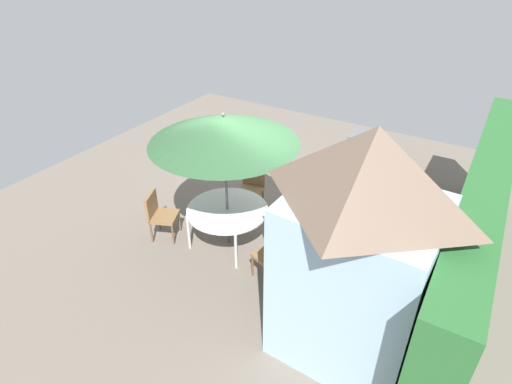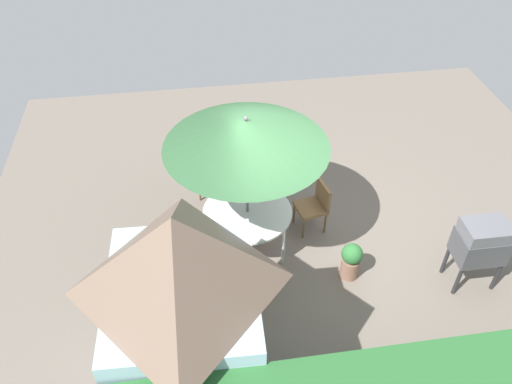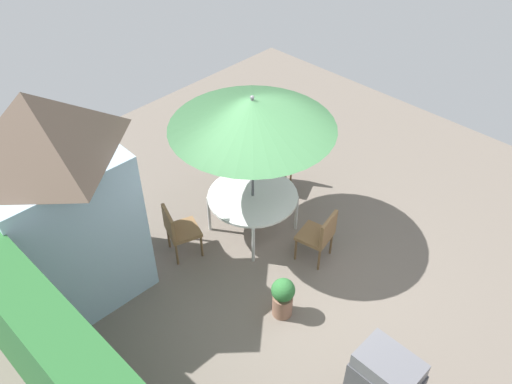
# 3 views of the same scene
# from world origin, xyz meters

# --- Properties ---
(ground_plane) EXTENTS (11.00, 11.00, 0.00)m
(ground_plane) POSITION_xyz_m (0.00, 0.00, 0.00)
(ground_plane) COLOR #6B6056
(garden_shed) EXTENTS (1.65, 1.85, 3.20)m
(garden_shed) POSITION_xyz_m (1.99, 2.40, 1.64)
(garden_shed) COLOR #9EBCD1
(garden_shed) RESTS_ON ground
(patio_table) EXTENTS (1.42, 1.42, 0.73)m
(patio_table) POSITION_xyz_m (1.00, -0.19, 0.68)
(patio_table) COLOR white
(patio_table) RESTS_ON ground
(patio_umbrella) EXTENTS (2.40, 2.40, 2.49)m
(patio_umbrella) POSITION_xyz_m (1.00, -0.19, 2.21)
(patio_umbrella) COLOR #4C4C51
(patio_umbrella) RESTS_ON ground
(bbq_grill) EXTENTS (0.71, 0.51, 1.20)m
(bbq_grill) POSITION_xyz_m (-2.26, 1.09, 0.85)
(bbq_grill) COLOR #47474C
(bbq_grill) RESTS_ON ground
(chair_near_shed) EXTENTS (0.59, 0.60, 0.90)m
(chair_near_shed) POSITION_xyz_m (1.43, 0.98, 0.52)
(chair_near_shed) COLOR olive
(chair_near_shed) RESTS_ON ground
(chair_far_side) EXTENTS (0.55, 0.54, 0.90)m
(chair_far_side) POSITION_xyz_m (-0.18, -0.42, 0.52)
(chair_far_side) COLOR olive
(chair_far_side) RESTS_ON ground
(chair_toward_hedge) EXTENTS (0.60, 0.61, 0.90)m
(chair_toward_hedge) POSITION_xyz_m (1.49, -1.35, 0.52)
(chair_toward_hedge) COLOR olive
(chair_toward_hedge) RESTS_ON ground
(potted_plant_by_shed) EXTENTS (0.33, 0.33, 0.65)m
(potted_plant_by_shed) POSITION_xyz_m (-0.47, 0.73, 0.35)
(potted_plant_by_shed) COLOR #936651
(potted_plant_by_shed) RESTS_ON ground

